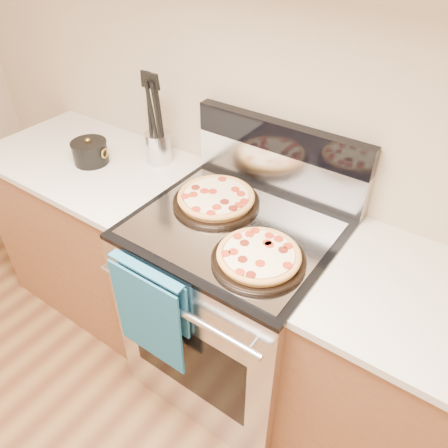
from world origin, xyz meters
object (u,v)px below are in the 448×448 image
Objects in this scene: pepperoni_pizza_front at (259,257)px; utensil_crock at (158,148)px; saucepan at (90,153)px; range_body at (234,308)px; pepperoni_pizza_back at (216,199)px.

utensil_crock reaches higher than pepperoni_pizza_front.
saucepan is (-1.01, 0.15, 0.01)m from pepperoni_pizza_front.
utensil_crock reaches higher than range_body.
range_body is 6.17× the size of utensil_crock.
pepperoni_pizza_front is at bearing -24.12° from utensil_crock.
saucepan reaches higher than range_body.
range_body is at bearing -1.23° from saucepan.
pepperoni_pizza_back is 2.17× the size of saucepan.
saucepan is (-0.69, -0.05, 0.01)m from pepperoni_pizza_back.
utensil_crock is (-0.57, 0.21, 0.53)m from range_body.
utensil_crock is 0.92× the size of saucepan.
pepperoni_pizza_front is at bearing -8.35° from saucepan.
range_body is 5.66× the size of saucepan.
utensil_crock is at bearing 160.13° from range_body.
saucepan is at bearing -176.20° from pepperoni_pizza_back.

